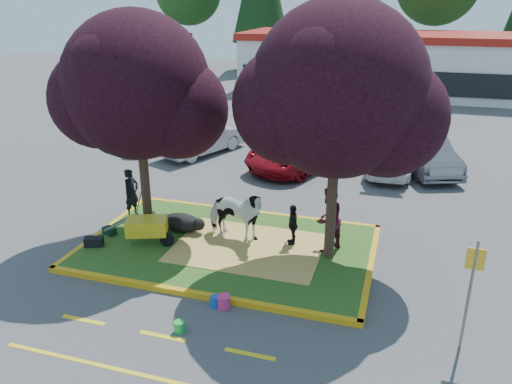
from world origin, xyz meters
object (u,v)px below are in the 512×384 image
(sign_post, at_px, (471,284))
(bucket_pink, at_px, (224,302))
(cow, at_px, (235,215))
(car_silver, at_px, (202,138))
(calf, at_px, (181,222))
(handler, at_px, (132,193))
(car_black, at_px, (143,135))
(wheelbarrow, at_px, (147,227))
(bucket_blue, at_px, (215,301))
(bucket_green, at_px, (179,327))

(sign_post, bearing_deg, bucket_pink, -177.41)
(cow, distance_m, car_silver, 9.46)
(calf, height_order, sign_post, sign_post)
(calf, xyz_separation_m, car_silver, (-2.74, 8.22, 0.32))
(handler, relative_size, sign_post, 0.64)
(bucket_pink, distance_m, car_black, 14.32)
(cow, height_order, bucket_pink, cow)
(calf, relative_size, wheelbarrow, 0.62)
(cow, height_order, car_silver, cow)
(sign_post, bearing_deg, wheelbarrow, 167.55)
(calf, distance_m, sign_post, 8.58)
(bucket_blue, bearing_deg, car_black, 125.59)
(cow, bearing_deg, bucket_green, -169.92)
(car_silver, bearing_deg, wheelbarrow, 125.89)
(bucket_green, bearing_deg, bucket_blue, 70.65)
(cow, bearing_deg, wheelbarrow, 120.12)
(calf, relative_size, handler, 0.79)
(calf, relative_size, bucket_blue, 4.79)
(sign_post, xyz_separation_m, bucket_pink, (-5.26, -0.08, -1.40))
(wheelbarrow, xyz_separation_m, bucket_green, (2.55, -3.34, -0.56))
(sign_post, height_order, car_silver, sign_post)
(cow, height_order, car_black, cow)
(sign_post, bearing_deg, cow, 154.63)
(wheelbarrow, distance_m, sign_post, 8.73)
(bucket_green, xyz_separation_m, car_black, (-7.86, 12.67, 0.50))
(calf, distance_m, wheelbarrow, 1.23)
(car_black, bearing_deg, cow, -70.74)
(bucket_pink, relative_size, car_black, 0.09)
(bucket_pink, bearing_deg, bucket_blue, 180.00)
(cow, bearing_deg, handler, 87.72)
(handler, xyz_separation_m, car_black, (-3.88, 7.71, -0.33))
(cow, height_order, bucket_blue, cow)
(sign_post, xyz_separation_m, bucket_green, (-5.88, -1.22, -1.44))
(bucket_green, distance_m, bucket_pink, 1.29)
(car_silver, bearing_deg, calf, 131.06)
(cow, distance_m, car_black, 11.33)
(handler, height_order, car_black, handler)
(wheelbarrow, relative_size, bucket_green, 8.01)
(cow, relative_size, handler, 1.17)
(calf, bearing_deg, handler, 158.68)
(handler, relative_size, wheelbarrow, 0.79)
(bucket_green, distance_m, car_silver, 13.50)
(bucket_blue, bearing_deg, cow, 100.72)
(calf, height_order, bucket_blue, calf)
(bucket_blue, bearing_deg, bucket_green, -109.35)
(wheelbarrow, relative_size, bucket_blue, 7.71)
(bucket_green, relative_size, bucket_pink, 0.77)
(handler, bearing_deg, bucket_blue, -118.07)
(cow, xyz_separation_m, bucket_green, (0.21, -4.33, -0.82))
(calf, xyz_separation_m, wheelbarrow, (-0.55, -1.07, 0.26))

